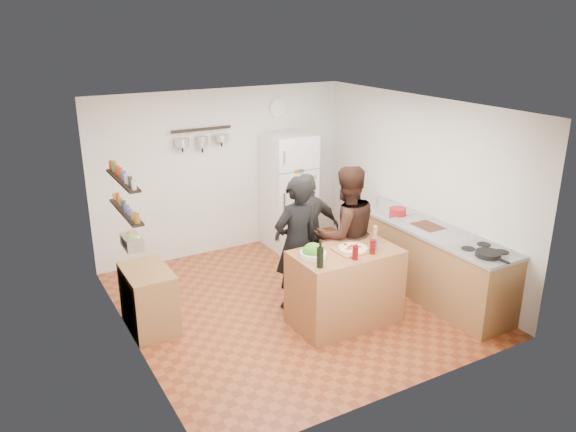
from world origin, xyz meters
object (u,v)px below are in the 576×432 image
pepper_mill (375,236)px  red_bowl (398,211)px  salt_canister (374,245)px  fridge (289,191)px  salad_bowl (313,254)px  wine_bottle (320,257)px  skillet (488,254)px  person_left (296,244)px  person_center (346,235)px  person_back (308,231)px  counter_run (424,259)px  prep_island (345,287)px  wall_clock (278,108)px  side_table (149,298)px

pepper_mill → red_bowl: (0.89, 0.63, -0.03)m
salt_canister → fridge: bearing=82.6°
salad_bowl → wine_bottle: wine_bottle is taller
salad_bowl → skillet: bearing=-29.8°
person_left → person_center: bearing=165.3°
pepper_mill → skillet: 1.29m
person_back → fridge: (0.52, 1.42, 0.11)m
pepper_mill → counter_run: size_ratio=0.07×
counter_run → person_center: bearing=162.5°
salt_canister → person_left: 0.96m
pepper_mill → wine_bottle: bearing=-164.1°
wine_bottle → skillet: 1.92m
prep_island → skillet: size_ratio=4.41×
wine_bottle → fridge: (1.14, 2.68, -0.12)m
fridge → salt_canister: bearing=-97.4°
fridge → wall_clock: 1.29m
salad_bowl → red_bowl: bearing=19.8°
person_back → fridge: 1.52m
prep_island → skillet: (1.29, -0.93, 0.49)m
counter_run → wall_clock: (-0.75, 2.63, 1.70)m
wall_clock → side_table: 3.68m
red_bowl → wall_clock: wall_clock is taller
person_center → skillet: person_center is taller
prep_island → counter_run: (1.39, 0.16, -0.01)m
prep_island → person_left: size_ratio=0.73×
counter_run → skillet: 1.20m
person_back → skillet: (1.17, -1.96, 0.16)m
red_bowl → side_table: size_ratio=0.29×
salt_canister → person_center: (0.04, 0.61, -0.08)m
prep_island → red_bowl: bearing=27.1°
red_bowl → side_table: 3.46m
red_bowl → fridge: size_ratio=0.13×
skillet → side_table: 3.91m
pepper_mill → skillet: (0.84, -0.98, -0.05)m
salad_bowl → person_back: 1.13m
prep_island → counter_run: prep_island is taller
prep_island → salt_canister: salt_canister is taller
wine_bottle → person_center: person_center is taller
prep_island → person_left: person_left is taller
person_back → counter_run: 1.58m
salad_bowl → red_bowl: size_ratio=1.31×
prep_island → wall_clock: size_ratio=4.17×
wall_clock → side_table: bearing=-146.8°
person_center → red_bowl: person_center is taller
wall_clock → wine_bottle: bearing=-110.7°
salad_bowl → person_center: (0.76, 0.44, -0.05)m
person_left → fridge: size_ratio=0.95×
person_center → side_table: (-2.39, 0.54, -0.52)m
wine_bottle → person_back: (0.61, 1.26, -0.23)m
wine_bottle → red_bowl: bearing=26.2°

